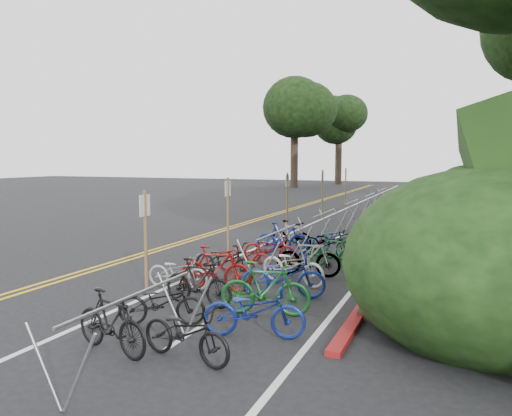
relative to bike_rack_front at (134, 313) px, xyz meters
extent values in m
plane|color=black|center=(-3.03, 3.42, -0.82)|extent=(120.00, 120.00, 0.00)
cube|color=gold|center=(-5.18, 13.42, -0.82)|extent=(0.12, 80.00, 0.01)
cube|color=gold|center=(-4.88, 13.42, -0.82)|extent=(0.12, 80.00, 0.01)
cube|color=silver|center=(-2.03, 13.42, -0.82)|extent=(0.12, 80.00, 0.01)
cube|color=silver|center=(2.17, 13.42, -0.82)|extent=(0.12, 80.00, 0.01)
cube|color=silver|center=(0.07, 1.42, -0.82)|extent=(0.10, 1.60, 0.01)
cube|color=silver|center=(0.07, 7.42, -0.82)|extent=(0.10, 1.60, 0.01)
cube|color=silver|center=(0.07, 13.42, -0.82)|extent=(0.10, 1.60, 0.01)
cube|color=silver|center=(0.07, 19.42, -0.82)|extent=(0.10, 1.60, 0.01)
cube|color=silver|center=(0.07, 25.42, -0.82)|extent=(0.10, 1.60, 0.01)
cube|color=silver|center=(0.07, 31.42, -0.82)|extent=(0.10, 1.60, 0.01)
cube|color=silver|center=(0.07, 37.42, -0.82)|extent=(0.10, 1.60, 0.01)
cube|color=maroon|center=(2.67, 15.42, -0.77)|extent=(0.25, 28.00, 0.10)
cube|color=#382819|center=(3.37, 25.42, -0.74)|extent=(1.40, 44.00, 0.16)
ellipsoid|color=#284C19|center=(4.17, 6.42, 0.22)|extent=(2.00, 2.80, 1.60)
ellipsoid|color=#284C19|center=(4.97, 11.42, 0.73)|extent=(2.60, 3.64, 2.08)
ellipsoid|color=#284C19|center=(6.17, 17.42, 1.17)|extent=(2.20, 3.08, 1.76)
ellipsoid|color=#284C19|center=(4.77, 23.42, 0.74)|extent=(3.00, 4.20, 2.40)
ellipsoid|color=#284C19|center=(5.47, 29.42, 0.90)|extent=(2.40, 3.36, 1.92)
ellipsoid|color=#284C19|center=(6.77, 33.42, 1.59)|extent=(2.80, 3.92, 2.24)
ellipsoid|color=#284C19|center=(3.97, 9.42, 0.08)|extent=(1.80, 2.52, 1.44)
ellipsoid|color=black|center=(4.97, 3.92, 0.39)|extent=(5.28, 6.16, 3.52)
cylinder|color=#2D2319|center=(-12.03, 45.42, 2.05)|extent=(0.81, 0.81, 5.73)
ellipsoid|color=black|center=(-12.03, 45.42, 7.27)|extent=(7.84, 7.84, 7.45)
cylinder|color=#2D2319|center=(-9.03, 53.42, 1.83)|extent=(0.78, 0.78, 5.29)
ellipsoid|color=black|center=(-9.03, 53.42, 6.53)|extent=(6.86, 6.86, 6.52)
cylinder|color=#949698|center=(0.00, 0.00, 0.27)|extent=(0.05, 3.15, 0.05)
cylinder|color=#949698|center=(-0.28, -1.47, -0.28)|extent=(0.55, 0.04, 1.07)
cylinder|color=#949698|center=(0.28, -1.47, -0.28)|extent=(0.55, 0.04, 1.07)
cylinder|color=#949698|center=(-0.28, 1.47, -0.28)|extent=(0.55, 0.04, 1.07)
cylinder|color=#949698|center=(0.28, 1.47, -0.28)|extent=(0.55, 0.04, 1.07)
cylinder|color=#949698|center=(-0.03, 6.42, 0.33)|extent=(0.05, 3.00, 0.05)
cylinder|color=#949698|center=(-0.31, 5.02, -0.25)|extent=(0.58, 0.04, 1.13)
cylinder|color=#949698|center=(0.25, 5.02, -0.25)|extent=(0.58, 0.04, 1.13)
cylinder|color=#949698|center=(-0.31, 7.82, -0.25)|extent=(0.58, 0.04, 1.13)
cylinder|color=#949698|center=(0.25, 7.82, -0.25)|extent=(0.58, 0.04, 1.13)
cylinder|color=#949698|center=(-0.03, 11.42, 0.33)|extent=(0.05, 3.00, 0.05)
cylinder|color=#949698|center=(-0.31, 10.02, -0.25)|extent=(0.58, 0.04, 1.13)
cylinder|color=#949698|center=(0.25, 10.02, -0.25)|extent=(0.58, 0.04, 1.13)
cylinder|color=#949698|center=(-0.31, 12.82, -0.25)|extent=(0.58, 0.04, 1.13)
cylinder|color=#949698|center=(0.25, 12.82, -0.25)|extent=(0.58, 0.04, 1.13)
cylinder|color=#949698|center=(-0.03, 16.42, 0.33)|extent=(0.05, 3.00, 0.05)
cylinder|color=#949698|center=(-0.31, 15.02, -0.25)|extent=(0.58, 0.04, 1.13)
cylinder|color=#949698|center=(0.25, 15.02, -0.25)|extent=(0.58, 0.04, 1.13)
cylinder|color=#949698|center=(-0.31, 17.82, -0.25)|extent=(0.58, 0.04, 1.13)
cylinder|color=#949698|center=(0.25, 17.82, -0.25)|extent=(0.58, 0.04, 1.13)
cylinder|color=#949698|center=(-0.03, 21.42, 0.33)|extent=(0.05, 3.00, 0.05)
cylinder|color=#949698|center=(-0.31, 20.02, -0.25)|extent=(0.58, 0.04, 1.13)
cylinder|color=#949698|center=(0.25, 20.02, -0.25)|extent=(0.58, 0.04, 1.13)
cylinder|color=#949698|center=(-0.31, 22.82, -0.25)|extent=(0.58, 0.04, 1.13)
cylinder|color=#949698|center=(0.25, 22.82, -0.25)|extent=(0.58, 0.04, 1.13)
cylinder|color=#949698|center=(-0.03, 26.42, 0.33)|extent=(0.05, 3.00, 0.05)
cylinder|color=#949698|center=(-0.31, 25.02, -0.25)|extent=(0.58, 0.04, 1.13)
cylinder|color=#949698|center=(0.25, 25.02, -0.25)|extent=(0.58, 0.04, 1.13)
cylinder|color=#949698|center=(-0.31, 27.82, -0.25)|extent=(0.58, 0.04, 1.13)
cylinder|color=#949698|center=(0.25, 27.82, -0.25)|extent=(0.58, 0.04, 1.13)
cylinder|color=brown|center=(-2.29, 3.65, 0.37)|extent=(0.08, 0.08, 2.37)
cube|color=silver|center=(-2.29, 3.65, 1.20)|extent=(0.02, 0.40, 0.50)
cylinder|color=brown|center=(-2.43, 8.42, 0.43)|extent=(0.08, 0.08, 2.50)
cube|color=silver|center=(-2.43, 8.42, 1.33)|extent=(0.02, 0.40, 0.50)
cylinder|color=brown|center=(-2.43, 14.42, 0.43)|extent=(0.08, 0.08, 2.50)
cube|color=silver|center=(-2.43, 14.42, 1.33)|extent=(0.02, 0.40, 0.50)
cylinder|color=brown|center=(-2.43, 20.42, 0.43)|extent=(0.08, 0.08, 2.50)
cube|color=silver|center=(-2.43, 20.42, 1.33)|extent=(0.02, 0.40, 0.50)
cylinder|color=brown|center=(-2.43, 26.42, 0.43)|extent=(0.08, 0.08, 2.50)
cube|color=silver|center=(-2.43, 26.42, 1.33)|extent=(0.02, 0.40, 0.50)
imported|color=#9E9EA3|center=(-1.74, 4.15, -0.40)|extent=(0.62, 1.61, 0.83)
imported|color=black|center=(-0.66, 0.30, -0.31)|extent=(0.91, 1.76, 1.02)
imported|color=black|center=(0.60, 0.48, -0.38)|extent=(0.91, 1.78, 0.89)
imported|color=black|center=(-0.65, 1.75, -0.39)|extent=(1.10, 1.75, 0.87)
imported|color=navy|center=(1.19, 1.81, -0.35)|extent=(1.01, 1.90, 0.95)
imported|color=black|center=(-0.62, 3.11, -0.32)|extent=(0.66, 1.72, 1.01)
imported|color=#144C1E|center=(0.93, 3.02, -0.28)|extent=(0.87, 1.88, 1.09)
imported|color=maroon|center=(-0.80, 4.29, -0.29)|extent=(0.68, 1.82, 1.07)
imported|color=navy|center=(0.85, 4.38, -0.33)|extent=(1.06, 1.98, 0.99)
imported|color=black|center=(-1.10, 5.37, -0.33)|extent=(0.98, 1.96, 0.98)
imported|color=beige|center=(0.68, 5.59, -0.34)|extent=(1.17, 1.96, 0.97)
imported|color=maroon|center=(-1.01, 6.40, -0.40)|extent=(0.59, 1.61, 0.84)
imported|color=slate|center=(0.81, 6.51, -0.31)|extent=(0.65, 1.75, 1.03)
imported|color=maroon|center=(-0.70, 7.69, -0.38)|extent=(0.62, 1.70, 0.89)
imported|color=#144C1E|center=(1.17, 7.74, -0.34)|extent=(0.97, 1.67, 0.97)
imported|color=navy|center=(-0.82, 9.15, -0.30)|extent=(0.67, 1.78, 1.05)
imported|color=slate|center=(0.71, 9.10, -0.35)|extent=(1.13, 1.88, 0.93)
imported|color=slate|center=(-0.82, 10.08, -0.33)|extent=(0.96, 1.71, 0.99)
imported|color=navy|center=(0.82, 10.08, -0.36)|extent=(1.14, 1.86, 0.92)
camera|label=1|loc=(4.39, -5.99, 2.28)|focal=35.00mm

